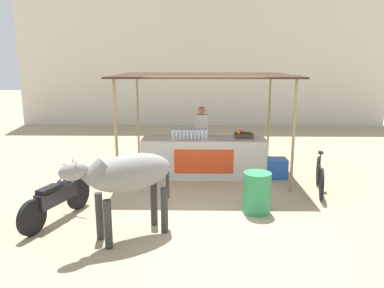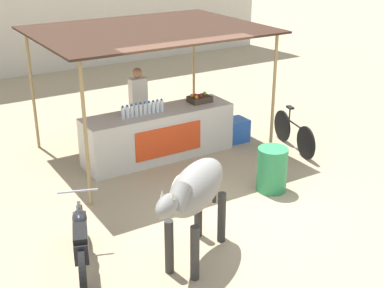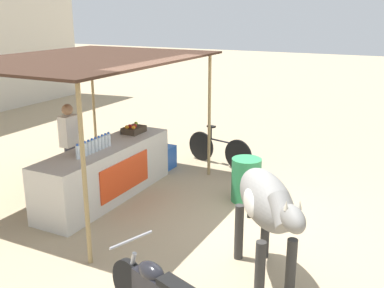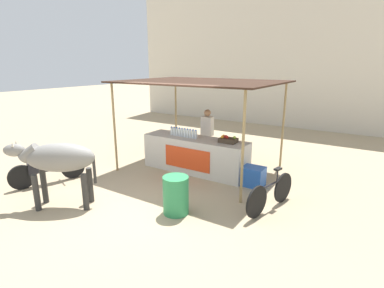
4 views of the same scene
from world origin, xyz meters
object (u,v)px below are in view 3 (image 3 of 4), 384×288
object	(u,v)px
fruit_crate	(134,129)
bicycle_leaning	(219,150)
cow	(266,204)
cooler_box	(161,158)
stall_counter	(106,172)
vendor_behind_counter	(70,147)
water_barrel	(246,180)

from	to	relation	value
fruit_crate	bicycle_leaning	xyz separation A→B (m)	(1.55, -1.14, -0.68)
cow	cooler_box	bearing A→B (deg)	47.36
cow	stall_counter	bearing A→B (deg)	69.48
fruit_crate	cow	distance (m)	4.04
vendor_behind_counter	cooler_box	xyz separation A→B (m)	(1.77, -0.85, -0.61)
cooler_box	bicycle_leaning	distance (m)	1.27
vendor_behind_counter	bicycle_leaning	bearing A→B (deg)	-35.52
bicycle_leaning	fruit_crate	bearing A→B (deg)	143.80
fruit_crate	water_barrel	bearing A→B (deg)	-89.90
fruit_crate	water_barrel	size ratio (longest dim) A/B	0.56
fruit_crate	vendor_behind_counter	world-z (taller)	vendor_behind_counter
stall_counter	cooler_box	size ratio (longest dim) A/B	5.00
cow	vendor_behind_counter	bearing A→B (deg)	73.64
water_barrel	cow	size ratio (longest dim) A/B	0.46
cooler_box	water_barrel	distance (m)	2.31
vendor_behind_counter	water_barrel	world-z (taller)	vendor_behind_counter
water_barrel	bicycle_leaning	size ratio (longest dim) A/B	0.48
cooler_box	vendor_behind_counter	bearing A→B (deg)	154.40
bicycle_leaning	stall_counter	bearing A→B (deg)	156.78
vendor_behind_counter	cooler_box	bearing A→B (deg)	-25.60
stall_counter	vendor_behind_counter	world-z (taller)	vendor_behind_counter
fruit_crate	cow	size ratio (longest dim) A/B	0.26
water_barrel	bicycle_leaning	xyz separation A→B (m)	(1.55, 1.19, -0.04)
fruit_crate	cow	bearing A→B (deg)	-123.28
stall_counter	fruit_crate	xyz separation A→B (m)	(0.97, 0.05, 0.55)
vendor_behind_counter	fruit_crate	bearing A→B (deg)	-34.46
stall_counter	vendor_behind_counter	size ratio (longest dim) A/B	1.82
cooler_box	stall_counter	bearing A→B (deg)	176.78
vendor_behind_counter	cow	size ratio (longest dim) A/B	0.97
cooler_box	fruit_crate	bearing A→B (deg)	168.75
water_barrel	stall_counter	bearing A→B (deg)	113.22
cooler_box	cow	bearing A→B (deg)	-132.64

